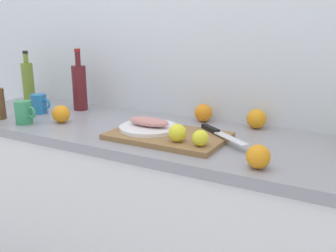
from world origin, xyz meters
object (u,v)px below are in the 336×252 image
(cutting_board, at_px, (168,136))
(orange_0, at_px, (258,157))
(chef_knife, at_px, (217,132))
(lemon_0, at_px, (178,133))
(fish_fillet, at_px, (149,122))
(coffee_mug_0, at_px, (39,104))
(coffee_mug_2, at_px, (24,112))
(olive_oil_bottle, at_px, (28,82))
(white_plate, at_px, (149,128))
(wine_bottle, at_px, (80,86))

(cutting_board, distance_m, orange_0, 0.42)
(chef_knife, relative_size, lemon_0, 3.81)
(fish_fillet, height_order, coffee_mug_0, coffee_mug_0)
(chef_knife, distance_m, coffee_mug_2, 0.88)
(cutting_board, bearing_deg, coffee_mug_0, 175.42)
(chef_knife, height_order, orange_0, orange_0)
(lemon_0, height_order, olive_oil_bottle, olive_oil_bottle)
(fish_fillet, bearing_deg, cutting_board, -7.12)
(lemon_0, distance_m, coffee_mug_2, 0.76)
(white_plate, xyz_separation_m, olive_oil_bottle, (-0.92, 0.19, 0.10))
(white_plate, distance_m, coffee_mug_2, 0.60)
(cutting_board, distance_m, chef_knife, 0.19)
(white_plate, bearing_deg, chef_knife, 14.30)
(white_plate, xyz_separation_m, wine_bottle, (-0.56, 0.22, 0.10))
(chef_knife, xyz_separation_m, coffee_mug_2, (-0.85, -0.20, 0.02))
(white_plate, relative_size, lemon_0, 3.69)
(cutting_board, bearing_deg, fish_fillet, 172.88)
(wine_bottle, bearing_deg, lemon_0, -22.41)
(cutting_board, distance_m, wine_bottle, 0.71)
(lemon_0, bearing_deg, fish_fillet, 153.63)
(fish_fillet, distance_m, olive_oil_bottle, 0.94)
(wine_bottle, bearing_deg, fish_fillet, -21.11)
(white_plate, xyz_separation_m, chef_knife, (0.27, 0.07, 0.00))
(coffee_mug_2, bearing_deg, cutting_board, 9.85)
(lemon_0, bearing_deg, chef_knife, 59.28)
(wine_bottle, distance_m, coffee_mug_0, 0.22)
(coffee_mug_0, xyz_separation_m, orange_0, (1.18, -0.20, -0.01))
(orange_0, bearing_deg, cutting_board, 160.36)
(chef_knife, xyz_separation_m, coffee_mug_0, (-0.96, -0.02, 0.02))
(chef_knife, xyz_separation_m, lemon_0, (-0.09, -0.16, 0.02))
(coffee_mug_0, bearing_deg, wine_bottle, 53.55)
(lemon_0, bearing_deg, wine_bottle, 157.59)
(coffee_mug_2, bearing_deg, lemon_0, 3.15)
(cutting_board, height_order, white_plate, white_plate)
(white_plate, bearing_deg, coffee_mug_0, 175.77)
(fish_fillet, distance_m, coffee_mug_0, 0.69)
(cutting_board, distance_m, fish_fillet, 0.10)
(lemon_0, xyz_separation_m, coffee_mug_2, (-0.76, -0.04, -0.00))
(cutting_board, height_order, coffee_mug_0, coffee_mug_0)
(lemon_0, relative_size, orange_0, 0.87)
(chef_knife, xyz_separation_m, wine_bottle, (-0.83, 0.15, 0.10))
(white_plate, bearing_deg, cutting_board, -7.12)
(lemon_0, relative_size, olive_oil_bottle, 0.22)
(fish_fillet, bearing_deg, coffee_mug_0, 175.77)
(coffee_mug_2, xyz_separation_m, orange_0, (1.08, -0.02, -0.01))
(cutting_board, bearing_deg, chef_knife, 24.75)
(cutting_board, xyz_separation_m, fish_fillet, (-0.10, 0.01, 0.04))
(cutting_board, bearing_deg, coffee_mug_2, -170.15)
(coffee_mug_2, bearing_deg, orange_0, -1.28)
(cutting_board, distance_m, coffee_mug_2, 0.69)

